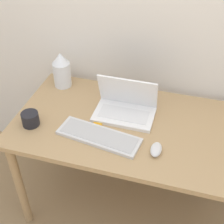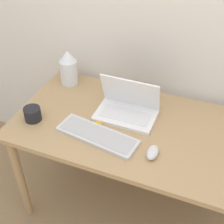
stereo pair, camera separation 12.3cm
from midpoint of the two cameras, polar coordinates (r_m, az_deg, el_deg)
wall_back at (r=1.81m, az=11.19°, el=18.76°), size 6.00×0.05×2.50m
desk at (r=1.77m, az=5.70°, el=-4.64°), size 1.31×0.72×0.72m
laptop at (r=1.76m, az=4.81°, el=0.81°), size 0.34×0.22×0.22m
keyboard at (r=1.64m, az=-0.55°, el=-4.34°), size 0.46×0.21×0.02m
mouse at (r=1.56m, az=9.69°, el=-7.38°), size 0.06×0.10×0.04m
vase at (r=2.00m, az=-6.20°, el=8.02°), size 0.11×0.11×0.23m
mp3_player at (r=1.70m, az=-0.74°, el=-2.47°), size 0.05×0.07×0.01m
mug at (r=1.76m, az=-12.41°, el=-0.42°), size 0.09×0.09×0.08m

